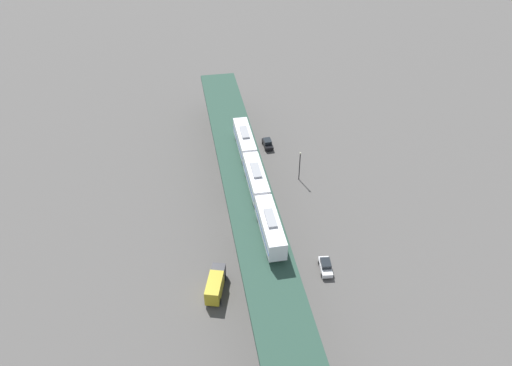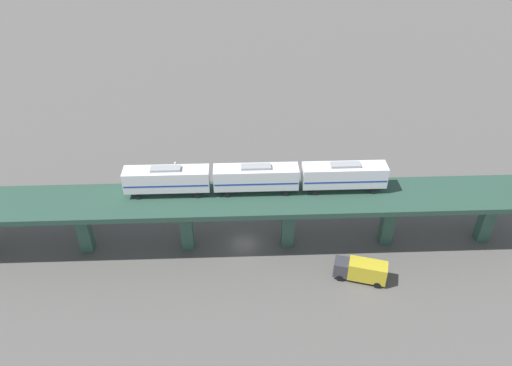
{
  "view_description": "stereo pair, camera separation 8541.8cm",
  "coord_description": "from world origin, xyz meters",
  "px_view_note": "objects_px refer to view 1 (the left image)",
  "views": [
    {
      "loc": [
        12.38,
        70.01,
        64.33
      ],
      "look_at": [
        -1.36,
        1.85,
        10.43
      ],
      "focal_mm": 35.0,
      "sensor_mm": 36.0,
      "label": 1
    },
    {
      "loc": [
        56.86,
        -1.74,
        51.3
      ],
      "look_at": [
        -1.36,
        1.85,
        10.43
      ],
      "focal_mm": 35.0,
      "sensor_mm": 36.0,
      "label": 2
    }
  ],
  "objects_px": {
    "delivery_truck": "(215,284)",
    "street_lamp": "(300,164)",
    "street_car_black": "(268,143)",
    "subway_train": "(256,178)",
    "street_car_white": "(326,266)"
  },
  "relations": [
    {
      "from": "street_car_black",
      "to": "street_lamp",
      "type": "relative_size",
      "value": 0.64
    },
    {
      "from": "subway_train",
      "to": "street_lamp",
      "type": "distance_m",
      "value": 18.81
    },
    {
      "from": "street_car_white",
      "to": "street_lamp",
      "type": "bearing_deg",
      "value": -95.18
    },
    {
      "from": "street_lamp",
      "to": "delivery_truck",
      "type": "bearing_deg",
      "value": 51.29
    },
    {
      "from": "street_car_black",
      "to": "street_lamp",
      "type": "distance_m",
      "value": 14.39
    },
    {
      "from": "street_car_black",
      "to": "delivery_truck",
      "type": "xyz_separation_m",
      "value": [
        17.53,
        40.17,
        0.82
      ]
    },
    {
      "from": "street_car_black",
      "to": "street_car_white",
      "type": "xyz_separation_m",
      "value": [
        -1.5,
        39.22,
        0.0
      ]
    },
    {
      "from": "delivery_truck",
      "to": "street_car_white",
      "type": "bearing_deg",
      "value": -177.15
    },
    {
      "from": "delivery_truck",
      "to": "street_lamp",
      "type": "bearing_deg",
      "value": -128.71
    },
    {
      "from": "subway_train",
      "to": "delivery_truck",
      "type": "height_order",
      "value": "subway_train"
    },
    {
      "from": "street_car_white",
      "to": "delivery_truck",
      "type": "distance_m",
      "value": 19.08
    },
    {
      "from": "delivery_truck",
      "to": "street_lamp",
      "type": "relative_size",
      "value": 1.09
    },
    {
      "from": "delivery_truck",
      "to": "street_lamp",
      "type": "height_order",
      "value": "street_lamp"
    },
    {
      "from": "delivery_truck",
      "to": "subway_train",
      "type": "bearing_deg",
      "value": -124.23
    },
    {
      "from": "subway_train",
      "to": "street_lamp",
      "type": "height_order",
      "value": "subway_train"
    }
  ]
}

